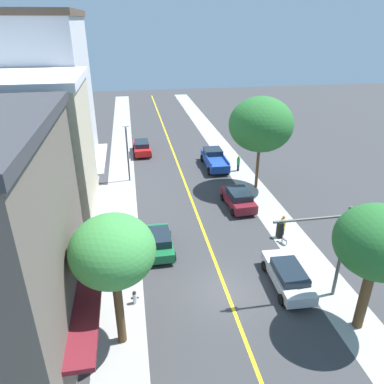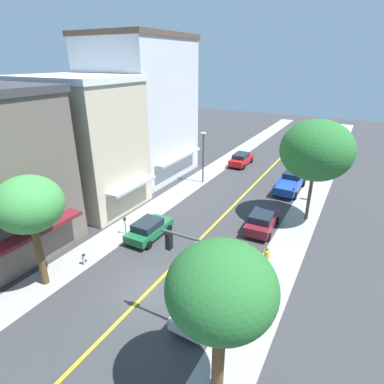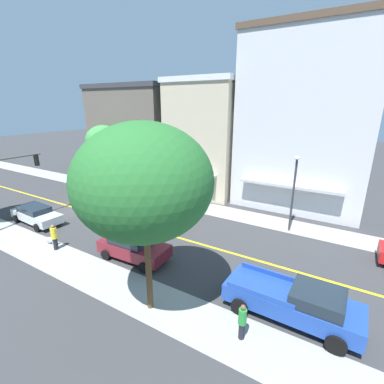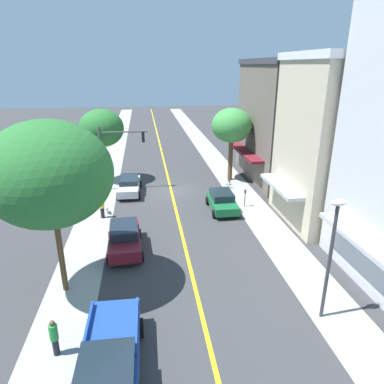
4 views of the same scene
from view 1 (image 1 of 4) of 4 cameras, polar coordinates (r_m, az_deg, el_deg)
ground_plane at (r=22.55m, az=5.46°, el=-15.31°), size 140.00×140.00×0.00m
sidewalk_left at (r=22.04m, az=-11.14°, el=-16.90°), size 2.68×126.00×0.01m
sidewalk_right at (r=24.67m, az=19.96°, el=-12.87°), size 2.68×126.00×0.01m
road_centerline_stripe at (r=22.54m, az=5.46°, el=-15.31°), size 0.20×126.00×0.00m
tan_rowhouse at (r=26.85m, az=-26.45°, el=3.50°), size 11.51×7.49×11.68m
brick_apartment_block at (r=35.01m, az=-23.26°, el=11.97°), size 9.95×11.17×15.43m
street_tree_left_near at (r=33.64m, az=10.77°, el=10.38°), size 5.80×5.80×8.66m
street_tree_right_corner at (r=16.66m, az=-12.34°, el=-9.14°), size 3.85×3.85×7.07m
street_tree_left_far at (r=19.30m, az=27.24°, el=-7.08°), size 4.16×4.16×7.03m
fire_hydrant at (r=21.70m, az=-8.99°, el=-16.02°), size 0.44×0.24×0.85m
parking_meter at (r=25.02m, az=-9.84°, el=-8.27°), size 0.12×0.18×1.44m
traffic_light_mast at (r=21.01m, az=19.67°, el=-7.28°), size 4.32×0.32×5.83m
street_lamp at (r=35.94m, az=-10.17°, el=7.08°), size 0.70×0.36×5.73m
red_sedan_left_curb at (r=44.36m, az=-7.90°, el=7.01°), size 2.10×4.75×1.60m
maroon_sedan_right_curb at (r=31.34m, az=7.29°, el=-0.98°), size 2.28×4.55×1.62m
green_sedan_left_curb at (r=25.50m, az=-5.31°, el=-7.71°), size 2.06×4.19×1.49m
silver_sedan_right_curb at (r=23.15m, az=14.80°, el=-12.55°), size 2.14×4.81×1.39m
blue_pickup_truck at (r=39.91m, az=3.54°, el=5.20°), size 2.38×5.87×1.77m
pedestrian_yellow_shirt at (r=27.66m, az=14.09°, el=-5.19°), size 0.39×0.39×1.79m
pedestrian_green_shirt at (r=39.07m, az=7.30°, el=4.52°), size 0.33×0.33×1.64m
small_dog at (r=27.20m, az=14.27°, el=-7.08°), size 0.48×0.83×0.62m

